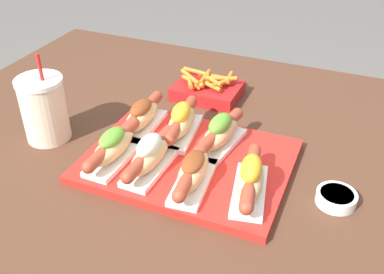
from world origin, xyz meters
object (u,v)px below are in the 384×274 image
(hot_dog_3, at_px, (251,179))
(hot_dog_4, at_px, (142,116))
(hot_dog_2, at_px, (193,171))
(hot_dog_6, at_px, (220,134))
(drink_cup, at_px, (44,109))
(sauce_bowl, at_px, (336,197))
(serving_tray, at_px, (188,161))
(hot_dog_5, at_px, (181,121))
(fries_basket, at_px, (207,89))
(hot_dog_1, at_px, (150,155))
(hot_dog_0, at_px, (113,147))

(hot_dog_3, distance_m, hot_dog_4, 0.32)
(hot_dog_2, xyz_separation_m, hot_dog_6, (0.00, 0.14, 0.00))
(hot_dog_2, xyz_separation_m, drink_cup, (-0.38, 0.05, 0.02))
(hot_dog_3, distance_m, sauce_bowl, 0.17)
(serving_tray, xyz_separation_m, hot_dog_4, (-0.14, 0.06, 0.04))
(drink_cup, bearing_deg, sauce_bowl, 2.21)
(hot_dog_5, relative_size, fries_basket, 1.15)
(hot_dog_4, height_order, sauce_bowl, hot_dog_4)
(serving_tray, relative_size, hot_dog_4, 2.13)
(hot_dog_1, bearing_deg, hot_dog_3, 1.26)
(hot_dog_0, xyz_separation_m, hot_dog_1, (0.08, 0.00, 0.00))
(hot_dog_4, bearing_deg, hot_dog_0, -88.32)
(hot_dog_0, xyz_separation_m, sauce_bowl, (0.44, 0.06, -0.04))
(hot_dog_6, bearing_deg, fries_basket, 116.60)
(hot_dog_3, height_order, sauce_bowl, hot_dog_3)
(hot_dog_1, bearing_deg, sauce_bowl, 9.90)
(hot_dog_2, bearing_deg, drink_cup, 172.64)
(hot_dog_1, height_order, hot_dog_5, same)
(hot_dog_0, bearing_deg, hot_dog_5, 57.87)
(hot_dog_4, bearing_deg, fries_basket, 72.99)
(sauce_bowl, bearing_deg, hot_dog_4, 171.53)
(serving_tray, bearing_deg, hot_dog_1, -130.37)
(drink_cup, bearing_deg, hot_dog_6, 12.97)
(hot_dog_2, distance_m, fries_basket, 0.39)
(serving_tray, distance_m, hot_dog_2, 0.10)
(hot_dog_0, distance_m, fries_basket, 0.37)
(hot_dog_2, bearing_deg, fries_basket, 107.01)
(serving_tray, bearing_deg, hot_dog_3, -21.90)
(hot_dog_2, bearing_deg, hot_dog_3, 8.19)
(hot_dog_4, xyz_separation_m, hot_dog_6, (0.19, -0.00, 0.00))
(serving_tray, distance_m, fries_basket, 0.31)
(hot_dog_1, height_order, sauce_bowl, hot_dog_1)
(hot_dog_5, distance_m, fries_basket, 0.23)
(hot_dog_3, bearing_deg, sauce_bowl, 20.78)
(serving_tray, relative_size, hot_dog_5, 2.14)
(sauce_bowl, bearing_deg, hot_dog_5, 167.58)
(hot_dog_6, height_order, sauce_bowl, hot_dog_6)
(hot_dog_3, relative_size, hot_dog_6, 0.99)
(hot_dog_5, bearing_deg, hot_dog_0, -122.13)
(hot_dog_3, height_order, hot_dog_4, hot_dog_3)
(hot_dog_3, distance_m, hot_dog_6, 0.16)
(hot_dog_2, height_order, hot_dog_5, hot_dog_5)
(hot_dog_4, height_order, drink_cup, drink_cup)
(sauce_bowl, xyz_separation_m, fries_basket, (-0.38, 0.30, 0.01))
(hot_dog_1, bearing_deg, hot_dog_2, -6.44)
(hot_dog_0, distance_m, hot_dog_5, 0.17)
(hot_dog_3, distance_m, hot_dog_5, 0.24)
(hot_dog_0, distance_m, hot_dog_1, 0.08)
(hot_dog_5, bearing_deg, hot_dog_6, -8.45)
(serving_tray, height_order, hot_dog_4, hot_dog_4)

